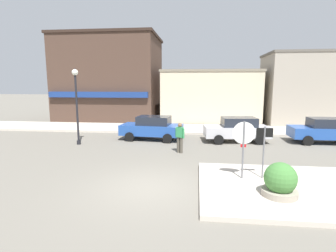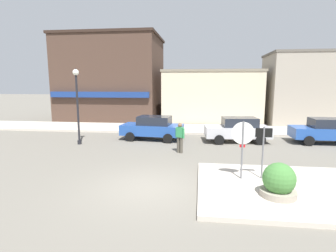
# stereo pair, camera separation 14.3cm
# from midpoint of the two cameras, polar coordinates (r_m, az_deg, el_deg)

# --- Properties ---
(ground_plane) EXTENTS (160.00, 160.00, 0.00)m
(ground_plane) POSITION_cam_midpoint_polar(r_m,az_deg,el_deg) (9.57, -4.65, -13.21)
(ground_plane) COLOR #6B665B
(sidewalk_corner) EXTENTS (6.40, 4.80, 0.15)m
(sidewalk_corner) POSITION_cam_midpoint_polar(r_m,az_deg,el_deg) (10.18, 25.17, -12.23)
(sidewalk_corner) COLOR beige
(sidewalk_corner) RESTS_ON ground
(kerb_far) EXTENTS (80.00, 4.00, 0.15)m
(kerb_far) POSITION_cam_midpoint_polar(r_m,az_deg,el_deg) (21.09, 1.63, -0.59)
(kerb_far) COLOR beige
(kerb_far) RESTS_ON ground
(stop_sign) EXTENTS (0.82, 0.07, 2.30)m
(stop_sign) POSITION_cam_midpoint_polar(r_m,az_deg,el_deg) (9.97, 15.72, -3.46)
(stop_sign) COLOR slate
(stop_sign) RESTS_ON ground
(one_way_sign) EXTENTS (0.60, 0.06, 2.10)m
(one_way_sign) POSITION_cam_midpoint_polar(r_m,az_deg,el_deg) (10.27, 19.76, -4.36)
(one_way_sign) COLOR slate
(one_way_sign) RESTS_ON ground
(planter) EXTENTS (1.10, 1.10, 1.23)m
(planter) POSITION_cam_midpoint_polar(r_m,az_deg,el_deg) (9.06, 22.79, -11.41)
(planter) COLOR gray
(planter) RESTS_ON ground
(lamp_post) EXTENTS (0.36, 0.36, 4.54)m
(lamp_post) POSITION_cam_midpoint_polar(r_m,az_deg,el_deg) (16.53, -19.58, 6.27)
(lamp_post) COLOR black
(lamp_post) RESTS_ON ground
(parked_car_nearest) EXTENTS (4.15, 2.17, 1.56)m
(parked_car_nearest) POSITION_cam_midpoint_polar(r_m,az_deg,el_deg) (17.22, -3.68, -0.32)
(parked_car_nearest) COLOR #234C9E
(parked_car_nearest) RESTS_ON ground
(parked_car_second) EXTENTS (4.14, 2.16, 1.56)m
(parked_car_second) POSITION_cam_midpoint_polar(r_m,az_deg,el_deg) (17.11, 14.53, -0.66)
(parked_car_second) COLOR #B7B7BC
(parked_car_second) RESTS_ON ground
(parked_car_third) EXTENTS (4.02, 1.91, 1.56)m
(parked_car_third) POSITION_cam_midpoint_polar(r_m,az_deg,el_deg) (18.84, 30.79, -0.79)
(parked_car_third) COLOR #234C9E
(parked_car_third) RESTS_ON ground
(pedestrian_crossing_near) EXTENTS (0.53, 0.36, 1.61)m
(pedestrian_crossing_near) POSITION_cam_midpoint_polar(r_m,az_deg,el_deg) (13.89, 2.30, -2.36)
(pedestrian_crossing_near) COLOR #4C473D
(pedestrian_crossing_near) RESTS_ON ground
(building_corner_shop) EXTENTS (9.84, 7.54, 8.33)m
(building_corner_shop) POSITION_cam_midpoint_polar(r_m,az_deg,el_deg) (27.72, -12.51, 10.02)
(building_corner_shop) COLOR #473328
(building_corner_shop) RESTS_ON ground
(building_storefront_left_near) EXTENTS (9.04, 6.43, 4.90)m
(building_storefront_left_near) POSITION_cam_midpoint_polar(r_m,az_deg,el_deg) (26.15, 8.83, 6.43)
(building_storefront_left_near) COLOR beige
(building_storefront_left_near) RESTS_ON ground
(building_storefront_left_mid) EXTENTS (8.95, 5.17, 6.36)m
(building_storefront_left_mid) POSITION_cam_midpoint_polar(r_m,az_deg,el_deg) (27.10, 29.38, 7.01)
(building_storefront_left_mid) COLOR #9E9384
(building_storefront_left_mid) RESTS_ON ground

